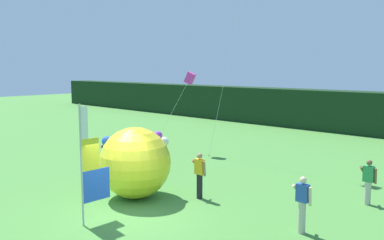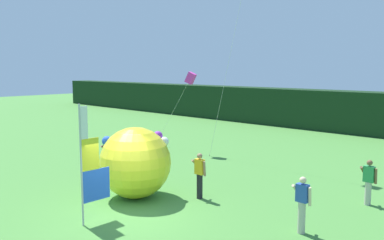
{
  "view_description": "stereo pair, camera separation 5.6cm",
  "coord_description": "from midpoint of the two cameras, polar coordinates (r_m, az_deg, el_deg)",
  "views": [
    {
      "loc": [
        10.33,
        -7.76,
        4.82
      ],
      "look_at": [
        0.66,
        2.41,
        3.02
      ],
      "focal_mm": 37.95,
      "sensor_mm": 36.0,
      "label": 1
    },
    {
      "loc": [
        10.37,
        -7.72,
        4.82
      ],
      "look_at": [
        0.66,
        2.41,
        3.02
      ],
      "focal_mm": 37.95,
      "sensor_mm": 36.0,
      "label": 2
    }
  ],
  "objects": [
    {
      "name": "ground_plane",
      "position": [
        13.79,
        -9.31,
        -13.25
      ],
      "size": [
        120.0,
        120.0,
        0.0
      ],
      "primitive_type": "plane",
      "color": "#478438"
    },
    {
      "name": "distant_treeline",
      "position": [
        32.0,
        24.42,
        0.79
      ],
      "size": [
        80.0,
        2.4,
        3.1
      ],
      "primitive_type": "cube",
      "color": "black",
      "rests_on": "ground"
    },
    {
      "name": "banner_flag",
      "position": [
        12.96,
        -14.27,
        -6.37
      ],
      "size": [
        0.06,
        1.03,
        3.77
      ],
      "color": "#B7B7BC",
      "rests_on": "ground"
    },
    {
      "name": "person_near_banner",
      "position": [
        18.83,
        -11.97,
        -5.05
      ],
      "size": [
        0.55,
        0.48,
        1.59
      ],
      "color": "brown",
      "rests_on": "ground"
    },
    {
      "name": "person_mid_field",
      "position": [
        15.13,
        0.97,
        -7.66
      ],
      "size": [
        0.55,
        0.48,
        1.71
      ],
      "color": "black",
      "rests_on": "ground"
    },
    {
      "name": "person_far_left",
      "position": [
        15.75,
        23.45,
        -7.85
      ],
      "size": [
        0.55,
        0.48,
        1.63
      ],
      "color": "#B7B2A3",
      "rests_on": "ground"
    },
    {
      "name": "person_far_right",
      "position": [
        12.49,
        15.13,
        -11.2
      ],
      "size": [
        0.55,
        0.48,
        1.7
      ],
      "color": "#B7B2A3",
      "rests_on": "ground"
    },
    {
      "name": "inflatable_balloon",
      "position": [
        15.29,
        -8.08,
        -5.93
      ],
      "size": [
        2.66,
        2.66,
        2.66
      ],
      "color": "yellow",
      "rests_on": "ground"
    },
    {
      "name": "kite_magenta_box_0",
      "position": [
        23.25,
        -0.38,
        5.87
      ],
      "size": [
        3.46,
        0.64,
        4.62
      ],
      "color": "brown",
      "rests_on": "ground"
    }
  ]
}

